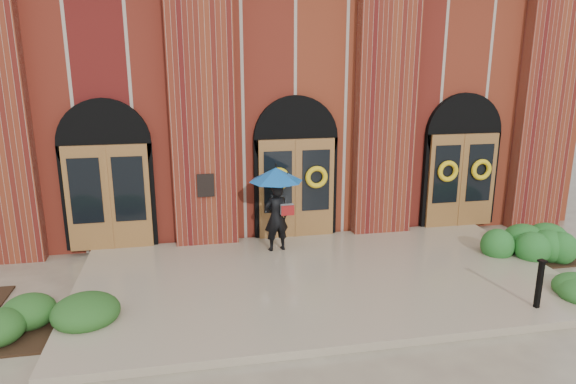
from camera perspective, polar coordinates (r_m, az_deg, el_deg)
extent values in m
plane|color=gray|center=(10.82, 3.97, -10.37)|extent=(90.00, 90.00, 0.00)
cube|color=gray|center=(10.92, 3.78, -9.69)|extent=(10.00, 5.30, 0.15)
cube|color=maroon|center=(18.55, -3.09, 11.40)|extent=(16.00, 12.00, 7.00)
cube|color=black|center=(12.27, -9.13, 0.73)|extent=(0.40, 0.05, 0.55)
cube|color=maroon|center=(12.22, -9.53, 9.47)|extent=(1.50, 0.45, 7.00)
cube|color=maroon|center=(13.14, 10.77, 9.77)|extent=(1.50, 0.45, 7.00)
cube|color=maroon|center=(15.39, 26.74, 9.17)|extent=(1.50, 0.45, 7.00)
cube|color=olive|center=(12.70, -19.31, -0.61)|extent=(1.90, 0.10, 2.50)
cylinder|color=black|center=(12.58, -19.71, 5.05)|extent=(2.10, 0.22, 2.10)
cube|color=olive|center=(12.83, 0.96, 0.38)|extent=(1.90, 0.10, 2.50)
cylinder|color=black|center=(12.71, 0.85, 6.00)|extent=(2.10, 0.22, 2.10)
cube|color=olive|center=(14.43, 18.72, 1.22)|extent=(1.90, 0.10, 2.50)
cylinder|color=black|center=(14.33, 18.85, 6.22)|extent=(2.10, 0.22, 2.10)
torus|color=yellow|center=(12.55, -1.07, 1.47)|extent=(0.57, 0.13, 0.57)
torus|color=yellow|center=(12.75, 3.19, 1.66)|extent=(0.57, 0.13, 0.57)
torus|color=yellow|center=(14.03, 17.35, 2.22)|extent=(0.57, 0.13, 0.57)
torus|color=yellow|center=(14.51, 20.69, 2.34)|extent=(0.57, 0.13, 0.57)
imported|color=black|center=(12.01, -1.33, -2.83)|extent=(0.65, 0.48, 1.62)
cone|color=#165CAB|center=(11.74, -1.36, 1.97)|extent=(1.45, 1.45, 0.32)
cylinder|color=black|center=(11.80, -1.06, -0.13)|extent=(0.02, 0.02, 0.54)
cube|color=#A3A5A8|center=(11.86, -0.10, -1.95)|extent=(0.32, 0.20, 0.24)
cube|color=maroon|center=(11.78, -0.02, -2.07)|extent=(0.30, 0.07, 0.24)
cube|color=black|center=(10.47, 26.13, -9.25)|extent=(0.09, 0.09, 0.89)
cube|color=black|center=(10.30, 26.42, -6.89)|extent=(0.15, 0.15, 0.04)
ellipsoid|color=#205D20|center=(13.33, 25.64, -5.27)|extent=(2.75, 1.10, 0.71)
ellipsoid|color=#214B1A|center=(9.96, -24.99, -12.42)|extent=(1.53, 1.31, 0.54)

